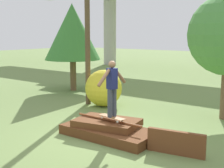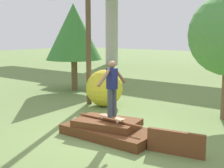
{
  "view_description": "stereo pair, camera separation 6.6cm",
  "coord_description": "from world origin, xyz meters",
  "views": [
    {
      "loc": [
        4.97,
        -6.39,
        2.78
      ],
      "look_at": [
        0.14,
        -0.03,
        1.47
      ],
      "focal_mm": 50.0,
      "sensor_mm": 36.0,
      "label": 1
    },
    {
      "loc": [
        5.03,
        -6.35,
        2.78
      ],
      "look_at": [
        0.14,
        -0.03,
        1.47
      ],
      "focal_mm": 50.0,
      "sensor_mm": 36.0,
      "label": 2
    }
  ],
  "objects": [
    {
      "name": "skateboard",
      "position": [
        0.14,
        -0.03,
        0.58
      ],
      "size": [
        0.85,
        0.33,
        0.09
      ],
      "color": "brown",
      "rests_on": "scrap_pile"
    },
    {
      "name": "tree_behind_left",
      "position": [
        -5.65,
        4.46,
        2.83
      ],
      "size": [
        2.68,
        2.68,
        4.17
      ],
      "color": "brown",
      "rests_on": "ground_plane"
    },
    {
      "name": "utility_pole",
      "position": [
        -3.1,
        2.67,
        3.93
      ],
      "size": [
        1.3,
        0.2,
        7.62
      ],
      "color": "brown",
      "rests_on": "ground_plane"
    },
    {
      "name": "scrap_plank_loose",
      "position": [
        1.99,
        -0.03,
        0.28
      ],
      "size": [
        1.35,
        0.35,
        0.56
      ],
      "color": "brown",
      "rests_on": "ground_plane"
    },
    {
      "name": "scrap_pile",
      "position": [
        -0.04,
        0.03,
        0.2
      ],
      "size": [
        2.6,
        1.37,
        0.51
      ],
      "color": "#5B3319",
      "rests_on": "ground_plane"
    },
    {
      "name": "bush_yellow_flowering",
      "position": [
        -2.37,
        2.74,
        0.7
      ],
      "size": [
        1.41,
        1.41,
        1.41
      ],
      "color": "gold",
      "rests_on": "ground_plane"
    },
    {
      "name": "skater",
      "position": [
        0.14,
        -0.03,
        1.43
      ],
      "size": [
        0.25,
        1.02,
        1.48
      ],
      "color": "#383D4C",
      "rests_on": "skateboard"
    },
    {
      "name": "ground_plane",
      "position": [
        0.0,
        0.0,
        0.0
      ],
      "size": [
        80.0,
        80.0,
        0.0
      ],
      "primitive_type": "plane",
      "color": "olive"
    }
  ]
}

